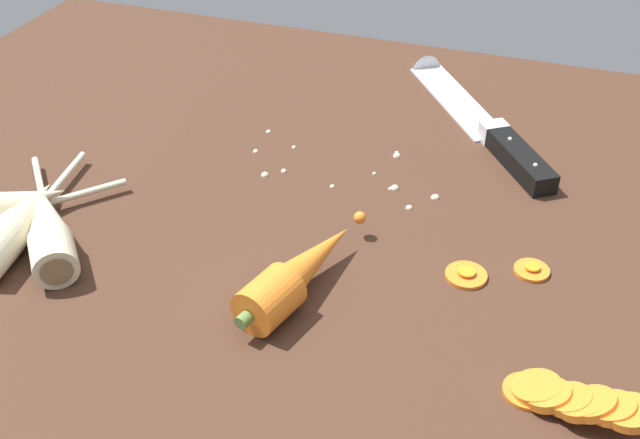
% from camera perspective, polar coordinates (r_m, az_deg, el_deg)
% --- Properties ---
extents(ground_plane, '(1.20, 0.90, 0.04)m').
position_cam_1_polar(ground_plane, '(0.75, 0.50, -1.30)').
color(ground_plane, '#42281C').
extents(chefs_knife, '(0.23, 0.30, 0.04)m').
position_cam_1_polar(chefs_knife, '(0.94, 11.34, 7.95)').
color(chefs_knife, silver).
rests_on(chefs_knife, ground_plane).
extents(whole_carrot, '(0.08, 0.18, 0.04)m').
position_cam_1_polar(whole_carrot, '(0.65, -1.72, -4.07)').
color(whole_carrot, orange).
rests_on(whole_carrot, ground_plane).
extents(parsnip_front, '(0.16, 0.18, 0.04)m').
position_cam_1_polar(parsnip_front, '(0.74, -19.87, -0.55)').
color(parsnip_front, beige).
rests_on(parsnip_front, ground_plane).
extents(parsnip_mid_left, '(0.06, 0.21, 0.04)m').
position_cam_1_polar(parsnip_mid_left, '(0.76, -21.96, -0.30)').
color(parsnip_mid_left, beige).
rests_on(parsnip_mid_left, ground_plane).
extents(parsnip_mid_right, '(0.13, 0.15, 0.04)m').
position_cam_1_polar(parsnip_mid_right, '(0.79, -22.63, 0.88)').
color(parsnip_mid_right, beige).
rests_on(parsnip_mid_right, ground_plane).
extents(carrot_slice_stack, '(0.11, 0.05, 0.03)m').
position_cam_1_polar(carrot_slice_stack, '(0.59, 18.54, -12.78)').
color(carrot_slice_stack, orange).
rests_on(carrot_slice_stack, ground_plane).
extents(carrot_slice_stray_near, '(0.03, 0.03, 0.01)m').
position_cam_1_polar(carrot_slice_stray_near, '(0.70, 15.72, -3.61)').
color(carrot_slice_stray_near, orange).
rests_on(carrot_slice_stray_near, ground_plane).
extents(carrot_slice_stray_mid, '(0.04, 0.04, 0.01)m').
position_cam_1_polar(carrot_slice_stray_mid, '(0.69, 10.99, -4.04)').
color(carrot_slice_stray_mid, orange).
rests_on(carrot_slice_stray_mid, ground_plane).
extents(mince_crumbs, '(0.22, 0.11, 0.01)m').
position_cam_1_polar(mince_crumbs, '(0.81, 3.14, 3.44)').
color(mince_crumbs, beige).
rests_on(mince_crumbs, ground_plane).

